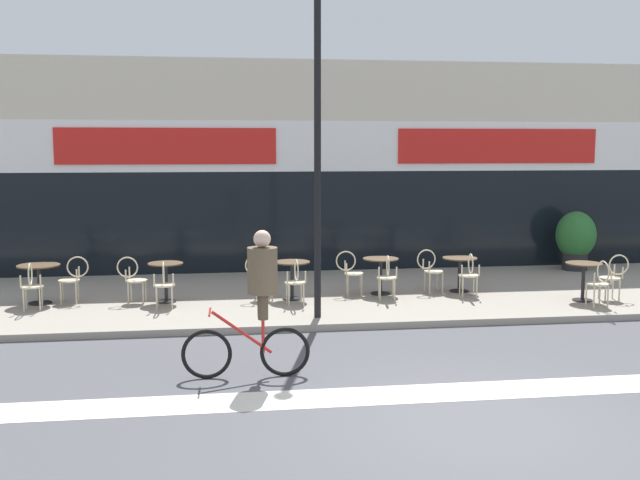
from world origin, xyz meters
TOP-DOWN VIEW (x-y plane):
  - ground_plane at (0.00, 0.00)m, footprint 120.00×120.00m
  - sidewalk_slab at (0.00, 7.25)m, footprint 40.00×5.50m
  - storefront_facade at (0.00, 11.96)m, footprint 40.00×4.06m
  - bike_lane_stripe at (0.00, 1.15)m, footprint 36.00×0.70m
  - bistro_table_0 at (-6.28, 6.93)m, footprint 0.80×0.80m
  - bistro_table_1 at (-3.89, 6.74)m, footprint 0.67×0.67m
  - bistro_table_2 at (-1.44, 6.67)m, footprint 0.71×0.71m
  - bistro_table_3 at (0.40, 6.94)m, footprint 0.72×0.72m
  - bistro_table_4 at (2.07, 6.96)m, footprint 0.71×0.71m
  - bistro_table_5 at (4.16, 5.73)m, footprint 0.70×0.70m
  - cafe_chair_0_near at (-6.27, 6.30)m, footprint 0.43×0.59m
  - cafe_chair_0_side at (-5.65, 6.93)m, footprint 0.58×0.42m
  - cafe_chair_1_near at (-3.88, 6.11)m, footprint 0.42×0.58m
  - cafe_chair_1_side at (-4.51, 6.74)m, footprint 0.59×0.43m
  - cafe_chair_2_near at (-1.44, 6.05)m, footprint 0.42×0.58m
  - cafe_chair_2_side at (-2.07, 6.67)m, footprint 0.58×0.42m
  - cafe_chair_3_near at (0.39, 6.32)m, footprint 0.45×0.60m
  - cafe_chair_3_side at (-0.23, 6.95)m, footprint 0.59×0.43m
  - cafe_chair_4_near at (2.06, 6.34)m, footprint 0.44×0.60m
  - cafe_chair_4_side at (1.45, 6.96)m, footprint 0.59×0.43m
  - cafe_chair_5_near at (4.16, 5.11)m, footprint 0.41×0.58m
  - cafe_chair_5_side at (4.79, 5.73)m, footprint 0.59×0.42m
  - planter_pot at (5.75, 9.23)m, footprint 0.95×0.95m
  - lamp_post at (-1.16, 5.06)m, footprint 0.26×0.26m
  - cyclist_0 at (-2.37, 2.13)m, footprint 1.74×0.48m

SIDE VIEW (x-z plane):
  - ground_plane at x=0.00m, z-range 0.00..0.00m
  - bike_lane_stripe at x=0.00m, z-range 0.00..0.01m
  - sidewalk_slab at x=0.00m, z-range 0.00..0.12m
  - bistro_table_4 at x=2.07m, z-range 0.27..0.99m
  - cafe_chair_0_near at x=-6.27m, z-range 0.19..1.09m
  - cafe_chair_0_side at x=-5.65m, z-range 0.19..1.09m
  - cafe_chair_1_near at x=-3.88m, z-range 0.19..1.09m
  - cafe_chair_1_side at x=-4.51m, z-range 0.19..1.09m
  - cafe_chair_2_near at x=-1.44m, z-range 0.19..1.09m
  - cafe_chair_2_side at x=-2.07m, z-range 0.19..1.09m
  - cafe_chair_3_near at x=0.39m, z-range 0.19..1.09m
  - cafe_chair_3_side at x=-0.23m, z-range 0.19..1.09m
  - cafe_chair_4_near at x=2.06m, z-range 0.19..1.09m
  - cafe_chair_4_side at x=1.45m, z-range 0.19..1.09m
  - cafe_chair_5_near at x=4.16m, z-range 0.19..1.09m
  - cafe_chair_5_side at x=4.79m, z-range 0.19..1.09m
  - bistro_table_3 at x=0.40m, z-range 0.28..1.02m
  - bistro_table_5 at x=4.16m, z-range 0.28..1.03m
  - bistro_table_2 at x=-1.44m, z-range 0.28..1.03m
  - bistro_table_0 at x=-6.28m, z-range 0.29..1.04m
  - bistro_table_1 at x=-3.89m, z-range 0.28..1.05m
  - planter_pot at x=5.75m, z-range 0.18..1.61m
  - cyclist_0 at x=-2.37m, z-range 0.13..2.14m
  - storefront_facade at x=0.00m, z-range -0.01..5.14m
  - lamp_post at x=-1.16m, z-range 0.53..6.42m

